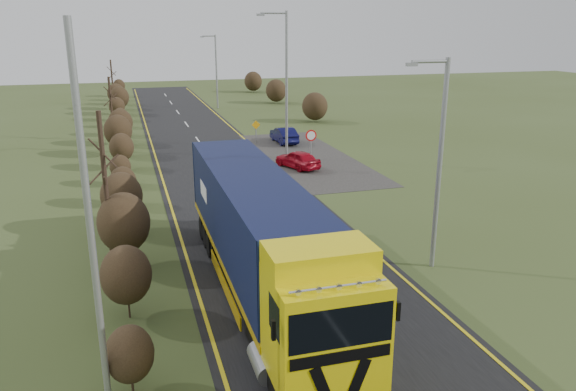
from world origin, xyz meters
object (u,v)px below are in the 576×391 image
at_px(car_blue_sedan, 284,135).
at_px(speed_sign, 311,142).
at_px(streetlight_near, 438,158).
at_px(lorry, 260,233).
at_px(car_red_hatchback, 298,159).

xyz_separation_m(car_blue_sedan, speed_sign, (-0.78, -8.87, 1.25)).
height_order(car_blue_sedan, streetlight_near, streetlight_near).
bearing_deg(lorry, car_red_hatchback, 68.86).
height_order(car_red_hatchback, streetlight_near, streetlight_near).
relative_size(lorry, streetlight_near, 1.90).
xyz_separation_m(car_red_hatchback, streetlight_near, (0.25, -16.23, 3.71)).
bearing_deg(streetlight_near, speed_sign, 88.57).
bearing_deg(car_blue_sedan, lorry, 70.64).
relative_size(car_red_hatchback, speed_sign, 1.31).
xyz_separation_m(lorry, car_blue_sedan, (8.05, 25.11, -1.74)).
relative_size(car_red_hatchback, car_blue_sedan, 0.92).
height_order(car_blue_sedan, speed_sign, speed_sign).
relative_size(car_red_hatchback, streetlight_near, 0.44).
relative_size(car_blue_sedan, speed_sign, 1.43).
xyz_separation_m(lorry, streetlight_near, (6.88, 0.75, 1.93)).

